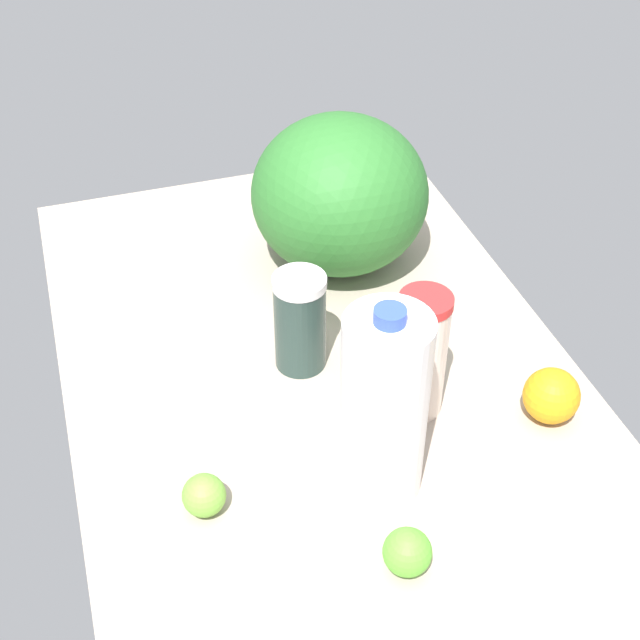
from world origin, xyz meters
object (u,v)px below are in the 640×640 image
Objects in this scene: lime_beside_bowl at (204,495)px; orange_by_jug at (551,396)px; lime_loose at (407,552)px; milk_jug at (384,407)px; shaker_bottle at (300,322)px; watermelon at (340,194)px; tumbler_cup at (421,354)px.

orange_by_jug reaches higher than lime_beside_bowl.
lime_loose is (-17.68, 28.98, -1.02)cm from orange_by_jug.
milk_jug is 25.79cm from lime_beside_bowl.
lime_loose is (-39.41, -1.62, -5.10)cm from shaker_bottle.
orange_by_jug is (-45.65, -16.43, -9.33)cm from watermelon.
shaker_bottle is 31.15cm from lime_beside_bowl.
shaker_bottle reaches higher than lime_loose.
watermelon is at bearing -30.65° from shaker_bottle.
orange_by_jug is (1.67, -50.47, 1.20)cm from lime_beside_bowl.
lime_beside_bowl is at bearing 91.90° from orange_by_jug.
lime_loose is (-16.01, -21.49, 0.17)cm from lime_beside_bowl.
watermelon is (23.92, -14.17, 5.26)cm from shaker_bottle.
milk_jug reaches higher than orange_by_jug.
shaker_bottle is at bearing -40.34° from lime_beside_bowl.
orange_by_jug is 1.34× the size of lime_loose.
shaker_bottle is at bearing 2.35° from lime_loose.
milk_jug is at bearing -6.94° from lime_loose.
shaker_bottle is (14.21, 13.33, -2.02)cm from tumbler_cup.
orange_by_jug is at bearing -125.38° from shaker_bottle.
lime_beside_bowl is (-47.32, 34.05, -10.53)cm from watermelon.
orange_by_jug is at bearing -113.54° from tumbler_cup.
shaker_bottle reaches higher than orange_by_jug.
lime_beside_bowl is at bearing 105.48° from tumbler_cup.
tumbler_cup is 15.76cm from milk_jug.
shaker_bottle is 28.29cm from watermelon.
lime_loose is at bearing 173.06° from milk_jug.
tumbler_cup reaches higher than shaker_bottle.
lime_loose is (-25.20, 11.71, -7.12)cm from tumbler_cup.
lime_beside_bowl is at bearing 84.26° from milk_jug.
lime_beside_bowl is (-9.20, 33.20, -7.29)cm from tumbler_cup.
tumbler_cup is at bearing 66.46° from orange_by_jug.
tumbler_cup is 0.68× the size of watermelon.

